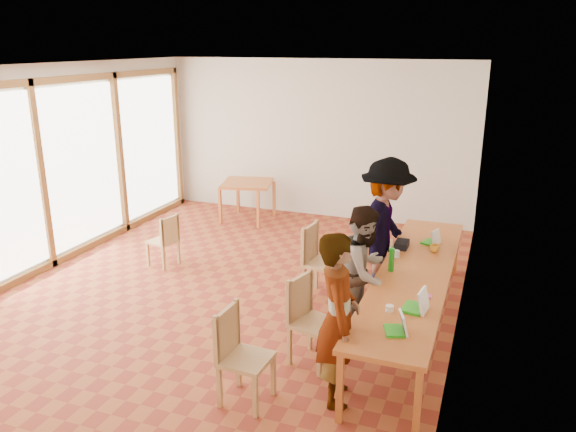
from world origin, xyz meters
The scene contains 24 objects.
ground centered at (0.00, 0.00, 0.00)m, with size 8.00×8.00×0.00m, color #984724.
wall_back centered at (0.00, 4.00, 1.50)m, with size 6.00×0.10×3.00m, color beige.
wall_right centered at (3.00, 0.00, 1.50)m, with size 0.10×8.00×3.00m, color beige.
window_wall centered at (-2.96, 0.00, 1.50)m, with size 0.10×8.00×3.00m, color white.
ceiling centered at (0.00, 0.00, 3.02)m, with size 6.00×8.00×0.04m, color white.
communal_table centered at (2.50, -0.08, 0.70)m, with size 0.80×4.00×0.75m.
side_table centered at (-1.12, 3.20, 0.67)m, with size 0.90×0.90×0.75m.
chair_near centered at (1.15, -2.02, 0.58)m, with size 0.46×0.46×0.50m.
chair_mid centered at (1.55, -1.13, 0.59)m, with size 0.55×0.55×0.51m.
chair_far centered at (1.14, 0.45, 0.60)m, with size 0.51×0.51×0.52m.
chair_empty centered at (1.66, 1.59, 0.53)m, with size 0.48×0.48×0.46m.
chair_spare centered at (-1.29, 0.63, 0.50)m, with size 0.45×0.45×0.43m.
person_near centered at (2.03, -1.68, 0.84)m, with size 0.61×0.40×1.68m, color gray.
person_mid centered at (1.98, -0.38, 0.78)m, with size 0.76×0.59×1.56m, color gray.
person_far centered at (2.02, 0.65, 0.96)m, with size 1.23×0.71×1.91m, color gray.
laptop_near centered at (2.57, -1.56, 0.80)m, with size 0.26×0.28×0.19m.
laptop_mid centered at (2.68, -1.06, 0.81)m, with size 0.27×0.30×0.23m.
laptop_far centered at (2.58, 0.96, 0.80)m, with size 0.26×0.27×0.19m.
yellow_mug centered at (2.64, 0.66, 0.80)m, with size 0.12×0.12×0.09m, color #FAAC2A.
green_bottle centered at (2.24, -0.16, 0.89)m, with size 0.07×0.07×0.28m, color #147B16.
clear_glass centered at (2.23, 0.30, 0.80)m, with size 0.07×0.07×0.09m, color silver.
condiment_cup centered at (2.42, -1.17, 0.78)m, with size 0.08×0.08×0.06m, color white.
pink_phone centered at (2.75, -0.71, 0.76)m, with size 0.05×0.10×0.01m, color #CE477E.
black_pouch centered at (2.23, 0.66, 0.80)m, with size 0.16×0.26×0.09m, color black.
Camera 1 is at (3.24, -6.20, 3.28)m, focal length 35.00 mm.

